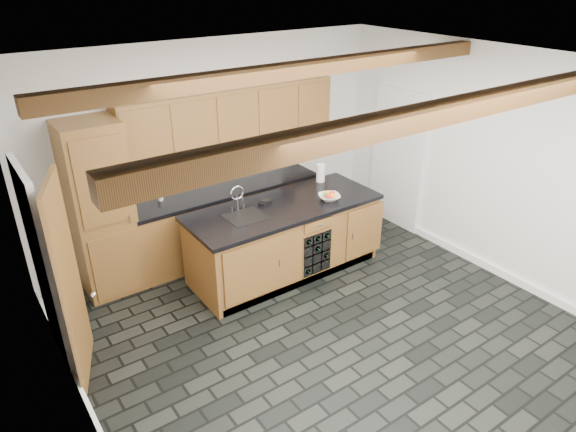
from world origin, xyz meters
name	(u,v)px	position (x,y,z in m)	size (l,w,h in m)	color
ground	(329,330)	(0.00, 0.00, 0.00)	(5.00, 5.00, 0.00)	black
room_shell	(296,188)	(-0.09, 0.53, 1.53)	(5.01, 5.00, 5.00)	white
back_cabinetry	(200,189)	(-0.38, 2.24, 0.98)	(3.65, 0.62, 2.20)	brown
island	(285,239)	(0.31, 1.28, 0.47)	(2.48, 0.96, 0.93)	brown
faucet	(244,213)	(-0.25, 1.33, 0.96)	(0.45, 0.40, 0.34)	black
kitchen_scale	(265,202)	(0.13, 1.47, 0.96)	(0.20, 0.16, 0.05)	black
fruit_bowl	(329,197)	(0.86, 1.11, 0.96)	(0.27, 0.27, 0.07)	white
fruit_cluster	(329,195)	(0.86, 1.11, 1.00)	(0.16, 0.17, 0.07)	#AF2A17
paper_towel	(321,173)	(1.15, 1.65, 1.05)	(0.12, 0.12, 0.24)	white
mug	(160,198)	(-0.89, 2.30, 0.97)	(0.09, 0.09, 0.08)	white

